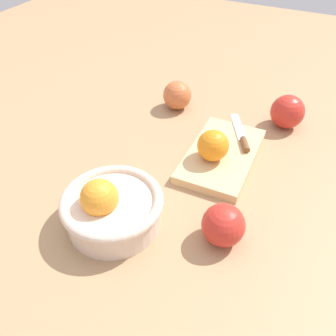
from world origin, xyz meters
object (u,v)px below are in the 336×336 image
(bowl, at_px, (112,208))
(apple_front_right, at_px, (287,112))
(knife, at_px, (242,137))
(apple_front_left, at_px, (223,225))
(apple_back_right, at_px, (177,95))
(orange_on_board, at_px, (213,146))
(cutting_board, at_px, (222,155))

(bowl, bearing_deg, apple_front_right, -25.22)
(knife, xyz_separation_m, apple_front_left, (-0.28, -0.05, 0.01))
(apple_back_right, bearing_deg, knife, -112.62)
(orange_on_board, xyz_separation_m, apple_front_left, (-0.18, -0.09, -0.02))
(bowl, relative_size, apple_front_right, 2.22)
(orange_on_board, bearing_deg, apple_front_right, -26.33)
(knife, bearing_deg, bowl, 156.92)
(apple_front_left, relative_size, apple_front_right, 0.92)
(knife, xyz_separation_m, apple_back_right, (0.09, 0.21, 0.01))
(apple_front_right, bearing_deg, orange_on_board, 153.67)
(bowl, bearing_deg, apple_front_left, -75.01)
(apple_front_left, bearing_deg, apple_front_right, -3.24)
(cutting_board, distance_m, orange_on_board, 0.05)
(bowl, relative_size, apple_front_left, 2.42)
(orange_on_board, bearing_deg, cutting_board, -23.04)
(knife, bearing_deg, apple_front_right, -30.48)
(bowl, bearing_deg, cutting_board, -24.00)
(apple_front_left, bearing_deg, apple_back_right, 35.15)
(orange_on_board, bearing_deg, knife, -20.54)
(cutting_board, xyz_separation_m, apple_front_left, (-0.21, -0.08, 0.03))
(knife, distance_m, apple_front_left, 0.28)
(cutting_board, height_order, orange_on_board, orange_on_board)
(knife, relative_size, apple_front_right, 1.75)
(apple_back_right, bearing_deg, orange_on_board, -137.49)
(bowl, bearing_deg, knife, -23.08)
(apple_back_right, relative_size, apple_front_left, 1.00)
(apple_front_left, bearing_deg, orange_on_board, 26.00)
(cutting_board, height_order, apple_back_right, apple_back_right)
(bowl, xyz_separation_m, orange_on_board, (0.23, -0.10, 0.01))
(apple_back_right, bearing_deg, cutting_board, -130.20)
(orange_on_board, height_order, apple_front_right, orange_on_board)
(apple_front_right, bearing_deg, knife, 149.52)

